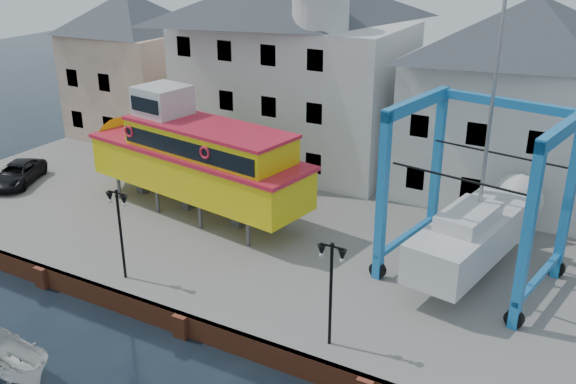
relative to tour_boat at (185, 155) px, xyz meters
The scene contains 12 objects.
ground 11.35m from the tour_boat, 54.21° to the right, with size 140.00×140.00×0.00m, color black.
hardstanding 7.57m from the tour_boat, 21.37° to the left, with size 44.00×22.00×1.00m, color slate.
quay_wall 11.10m from the tour_boat, 53.87° to the right, with size 44.00×0.47×1.00m.
building_pink 15.24m from the tour_boat, 141.44° to the left, with size 8.00×7.00×10.30m.
building_white_main 10.41m from the tour_boat, 82.36° to the left, with size 14.00×8.30×14.00m.
building_white_right 18.58m from the tour_boat, 34.45° to the left, with size 12.00×8.00×11.20m.
lamp_post_left 7.70m from the tour_boat, 73.50° to the right, with size 1.12×0.32×4.20m.
lamp_post_right 14.25m from the tour_boat, 31.20° to the right, with size 1.12×0.32×4.20m.
tour_boat is the anchor object (origin of this frame).
travel_lift 15.53m from the tour_boat, ahead, with size 7.64×10.00×14.69m.
van 11.72m from the tour_boat, 169.91° to the right, with size 2.08×4.50×1.25m, color black.
motorboat_a 14.39m from the tour_boat, 80.42° to the right, with size 1.60×4.25×1.64m, color silver.
Camera 1 is at (14.36, -16.92, 15.32)m, focal length 40.00 mm.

